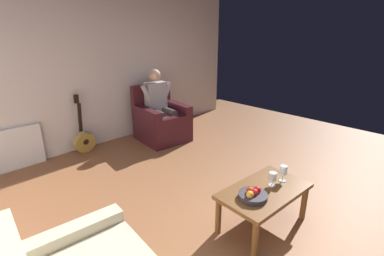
{
  "coord_description": "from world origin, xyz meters",
  "views": [
    {
      "loc": [
        2.46,
        1.32,
        1.94
      ],
      "look_at": [
        -0.08,
        -1.21,
        0.67
      ],
      "focal_mm": 26.26,
      "sensor_mm": 36.0,
      "label": 1
    }
  ],
  "objects_px": {
    "guitar": "(84,140)",
    "fruit_bowl": "(253,195)",
    "armchair": "(161,122)",
    "wine_glass_near": "(273,177)",
    "person_seated": "(160,103)",
    "coffee_table": "(264,195)",
    "wine_glass_far": "(284,171)"
  },
  "relations": [
    {
      "from": "wine_glass_near",
      "to": "guitar",
      "type": "bearing_deg",
      "value": -79.69
    },
    {
      "from": "coffee_table",
      "to": "wine_glass_far",
      "type": "bearing_deg",
      "value": 170.66
    },
    {
      "from": "person_seated",
      "to": "fruit_bowl",
      "type": "relative_size",
      "value": 4.62
    },
    {
      "from": "armchair",
      "to": "wine_glass_far",
      "type": "xyz_separation_m",
      "value": [
        0.55,
        2.7,
        0.21
      ]
    },
    {
      "from": "armchair",
      "to": "guitar",
      "type": "height_order",
      "value": "armchair"
    },
    {
      "from": "coffee_table",
      "to": "guitar",
      "type": "height_order",
      "value": "guitar"
    },
    {
      "from": "guitar",
      "to": "wine_glass_far",
      "type": "distance_m",
      "value": 3.23
    },
    {
      "from": "wine_glass_near",
      "to": "person_seated",
      "type": "bearing_deg",
      "value": -104.84
    },
    {
      "from": "guitar",
      "to": "wine_glass_near",
      "type": "distance_m",
      "value": 3.17
    },
    {
      "from": "guitar",
      "to": "fruit_bowl",
      "type": "height_order",
      "value": "guitar"
    },
    {
      "from": "armchair",
      "to": "fruit_bowl",
      "type": "xyz_separation_m",
      "value": [
        1.04,
        2.65,
        0.13
      ]
    },
    {
      "from": "armchair",
      "to": "wine_glass_near",
      "type": "bearing_deg",
      "value": 81.79
    },
    {
      "from": "fruit_bowl",
      "to": "armchair",
      "type": "bearing_deg",
      "value": -111.48
    },
    {
      "from": "fruit_bowl",
      "to": "person_seated",
      "type": "bearing_deg",
      "value": -111.36
    },
    {
      "from": "guitar",
      "to": "wine_glass_near",
      "type": "bearing_deg",
      "value": 100.31
    },
    {
      "from": "coffee_table",
      "to": "wine_glass_near",
      "type": "relative_size",
      "value": 6.7
    },
    {
      "from": "wine_glass_far",
      "to": "fruit_bowl",
      "type": "xyz_separation_m",
      "value": [
        0.49,
        -0.04,
        -0.08
      ]
    },
    {
      "from": "armchair",
      "to": "wine_glass_near",
      "type": "distance_m",
      "value": 2.76
    },
    {
      "from": "armchair",
      "to": "person_seated",
      "type": "relative_size",
      "value": 0.78
    },
    {
      "from": "coffee_table",
      "to": "guitar",
      "type": "relative_size",
      "value": 1.02
    },
    {
      "from": "armchair",
      "to": "coffee_table",
      "type": "height_order",
      "value": "armchair"
    },
    {
      "from": "person_seated",
      "to": "fruit_bowl",
      "type": "distance_m",
      "value": 2.88
    },
    {
      "from": "person_seated",
      "to": "coffee_table",
      "type": "height_order",
      "value": "person_seated"
    },
    {
      "from": "person_seated",
      "to": "guitar",
      "type": "height_order",
      "value": "person_seated"
    },
    {
      "from": "person_seated",
      "to": "coffee_table",
      "type": "xyz_separation_m",
      "value": [
        0.83,
        2.68,
        -0.32
      ]
    },
    {
      "from": "guitar",
      "to": "fruit_bowl",
      "type": "xyz_separation_m",
      "value": [
        -0.23,
        3.09,
        0.26
      ]
    },
    {
      "from": "armchair",
      "to": "wine_glass_near",
      "type": "height_order",
      "value": "armchair"
    },
    {
      "from": "wine_glass_far",
      "to": "fruit_bowl",
      "type": "bearing_deg",
      "value": -4.78
    },
    {
      "from": "coffee_table",
      "to": "wine_glass_far",
      "type": "relative_size",
      "value": 5.59
    },
    {
      "from": "coffee_table",
      "to": "fruit_bowl",
      "type": "xyz_separation_m",
      "value": [
        0.22,
        0.0,
        0.1
      ]
    },
    {
      "from": "armchair",
      "to": "wine_glass_near",
      "type": "xyz_separation_m",
      "value": [
        0.71,
        2.66,
        0.19
      ]
    },
    {
      "from": "armchair",
      "to": "person_seated",
      "type": "xyz_separation_m",
      "value": [
        -0.0,
        -0.02,
        0.35
      ]
    }
  ]
}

